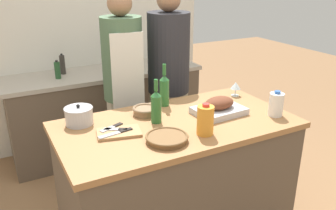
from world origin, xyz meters
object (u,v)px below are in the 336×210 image
knife_bread (116,129)px  person_cook_aproned (124,84)px  mixing_bowl (145,110)px  wine_bottle_green (164,89)px  juice_jug (205,120)px  roasting_pan (219,107)px  milk_jug (276,104)px  wine_bottle_dark (156,106)px  wicker_basket (167,138)px  condiment_bottle_tall (57,70)px  stock_pot (79,116)px  person_cook_guest (169,78)px  knife_paring (112,127)px  knife_chef (117,133)px  condiment_bottle_extra (126,59)px  cutting_board (119,132)px  condiment_bottle_short (63,65)px  wine_glass_left (236,86)px

knife_bread → person_cook_aproned: (0.36, 0.80, 0.01)m
mixing_bowl → wine_bottle_green: wine_bottle_green is taller
juice_jug → wine_bottle_green: size_ratio=0.63×
roasting_pan → person_cook_aproned: 0.93m
juice_jug → milk_jug: 0.59m
wine_bottle_dark → milk_jug: bearing=-19.7°
wicker_basket → condiment_bottle_tall: size_ratio=1.43×
wine_bottle_green → knife_bread: wine_bottle_green is taller
stock_pot → wine_bottle_green: wine_bottle_green is taller
juice_jug → person_cook_guest: bearing=74.1°
juice_jug → knife_paring: juice_jug is taller
roasting_pan → knife_paring: size_ratio=2.16×
knife_bread → knife_chef: bearing=-107.0°
knife_chef → wine_bottle_green: bearing=33.3°
wine_bottle_dark → person_cook_guest: size_ratio=0.17×
wine_bottle_dark → knife_chef: size_ratio=1.30×
juice_jug → condiment_bottle_extra: 1.79m
cutting_board → milk_jug: 1.09m
stock_pot → knife_paring: stock_pot is taller
condiment_bottle_short → person_cook_aproned: person_cook_aproned is taller
roasting_pan → knife_bread: bearing=176.1°
cutting_board → milk_jug: bearing=-12.1°
stock_pot → condiment_bottle_tall: size_ratio=1.03×
roasting_pan → person_cook_guest: (0.03, 0.81, -0.01)m
roasting_pan → stock_pot: size_ratio=1.93×
roasting_pan → wicker_basket: (-0.52, -0.20, -0.03)m
condiment_bottle_tall → person_cook_aproned: (0.42, -0.65, -0.01)m
knife_paring → stock_pot: bearing=129.5°
cutting_board → condiment_bottle_short: 1.62m
wicker_basket → wine_bottle_dark: wine_bottle_dark is taller
milk_jug → juice_jug: bearing=-178.0°
mixing_bowl → knife_bread: bearing=-147.2°
mixing_bowl → milk_jug: 0.90m
juice_jug → wicker_basket: bearing=175.3°
wine_glass_left → condiment_bottle_short: condiment_bottle_short is taller
knife_paring → knife_bread: 0.04m
milk_jug → wicker_basket: bearing=180.0°
roasting_pan → stock_pot: bearing=162.7°
mixing_bowl → knife_bread: (-0.28, -0.18, -0.01)m
juice_jug → wine_bottle_dark: 0.35m
wicker_basket → wine_glass_left: (0.86, 0.46, 0.06)m
wicker_basket → person_cook_guest: size_ratio=0.15×
juice_jug → person_cook_aproned: person_cook_aproned is taller
condiment_bottle_tall → condiment_bottle_short: (0.08, 0.14, 0.01)m
condiment_bottle_extra → person_cook_guest: 0.75m
wine_bottle_green → condiment_bottle_short: (-0.46, 1.31, -0.06)m
stock_pot → juice_jug: 0.82m
mixing_bowl → wine_glass_left: bearing=1.6°
milk_jug → condiment_bottle_extra: condiment_bottle_extra is taller
cutting_board → wine_glass_left: wine_glass_left is taller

